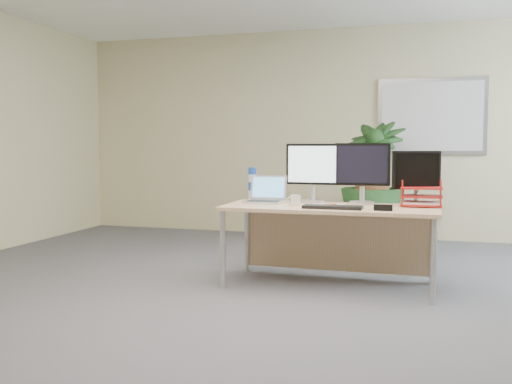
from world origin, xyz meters
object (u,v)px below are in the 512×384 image
(monitor_left, at_px, (312,169))
(laptop, at_px, (266,196))
(desk, at_px, (332,221))
(floor_plant, at_px, (372,183))
(monitor_right, at_px, (362,169))

(monitor_left, relative_size, laptop, 1.55)
(desk, bearing_deg, floor_plant, 85.34)
(monitor_right, height_order, laptop, monitor_right)
(floor_plant, xyz_separation_m, laptop, (-0.76, -1.99, -0.01))
(desk, height_order, monitor_right, monitor_right)
(monitor_right, relative_size, laptop, 1.56)
(floor_plant, bearing_deg, monitor_left, -101.19)
(desk, bearing_deg, monitor_left, 140.67)
(desk, distance_m, monitor_left, 0.51)
(monitor_right, bearing_deg, monitor_left, 178.96)
(monitor_right, distance_m, laptop, 0.88)
(desk, relative_size, laptop, 5.29)
(monitor_left, height_order, monitor_right, monitor_right)
(floor_plant, bearing_deg, laptop, -111.00)
(desk, distance_m, laptop, 0.63)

